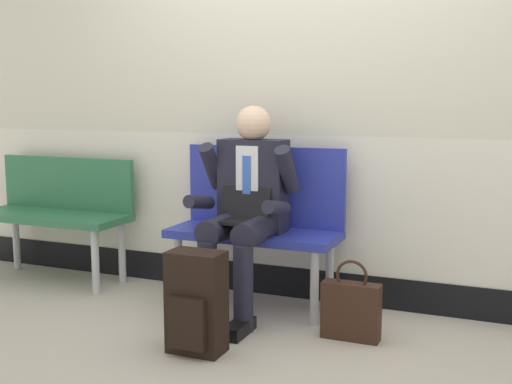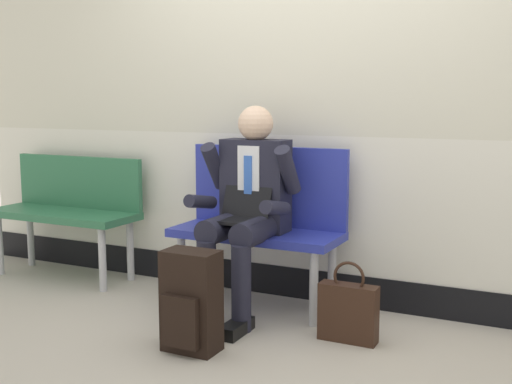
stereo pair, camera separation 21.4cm
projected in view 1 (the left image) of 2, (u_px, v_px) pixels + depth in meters
ground_plane at (257, 335)px, 3.50m from camera, size 18.00×18.00×0.00m
station_wall at (305, 66)px, 4.00m from camera, size 5.33×0.14×2.98m
bench_with_person at (259, 216)px, 3.96m from camera, size 1.04×0.42×0.98m
bench_empty at (58, 207)px, 4.55m from camera, size 1.11×0.42×0.86m
person_seated at (245, 205)px, 3.76m from camera, size 0.57×0.70×1.23m
backpack at (196, 304)px, 3.23m from camera, size 0.28×0.21×0.52m
handbag at (351, 310)px, 3.42m from camera, size 0.31×0.10×0.43m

